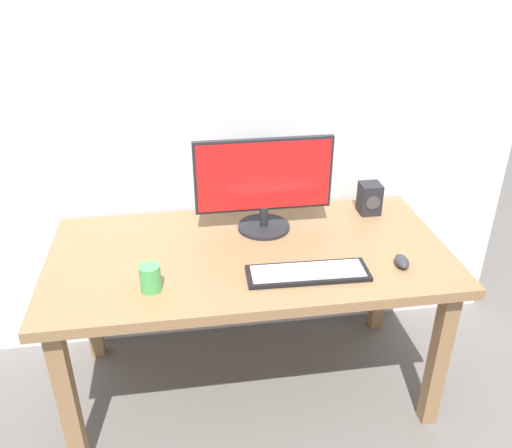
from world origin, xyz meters
The scene contains 8 objects.
ground_plane centered at (0.00, 0.00, 0.00)m, with size 6.00×6.00×0.00m, color slate.
wall_back centered at (0.00, 0.44, 1.50)m, with size 2.68×0.04×3.00m, color silver.
desk centered at (0.00, 0.00, 0.64)m, with size 1.59×0.79×0.72m.
monitor centered at (0.09, 0.19, 0.93)m, with size 0.58×0.22×0.40m.
keyboard_primary centered at (0.19, -0.21, 0.73)m, with size 0.46×0.16×0.02m.
mouse centered at (0.56, -0.20, 0.74)m, with size 0.05×0.09×0.04m, color #333338.
speaker_right centered at (0.59, 0.26, 0.79)m, with size 0.09×0.10×0.14m.
coffee_mug centered at (-0.38, -0.21, 0.77)m, with size 0.08×0.08×0.10m, color #4CB259.
Camera 1 is at (-0.25, -1.80, 1.82)m, focal length 37.08 mm.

